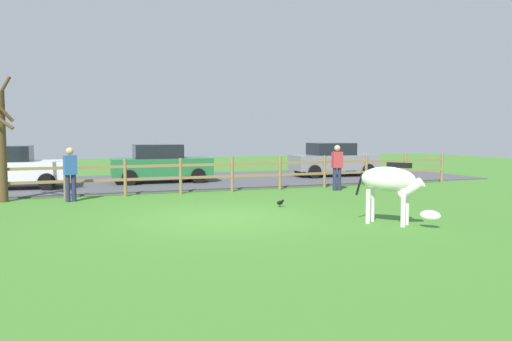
{
  "coord_description": "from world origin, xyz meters",
  "views": [
    {
      "loc": [
        -3.25,
        -11.35,
        2.07
      ],
      "look_at": [
        1.33,
        1.24,
        1.04
      ],
      "focal_mm": 34.19,
      "sensor_mm": 36.0,
      "label": 1
    }
  ],
  "objects": [
    {
      "name": "visitor_right_of_tree",
      "position": [
        5.48,
        4.1,
        0.91
      ],
      "size": [
        0.38,
        0.25,
        1.64
      ],
      "color": "#232847",
      "rests_on": "ground_plane"
    },
    {
      "name": "crow_on_grass",
      "position": [
        2.02,
        1.15,
        0.13
      ],
      "size": [
        0.22,
        0.1,
        0.2
      ],
      "color": "black",
      "rests_on": "ground_plane"
    },
    {
      "name": "bare_tree",
      "position": [
        -5.47,
        4.93,
        1.89
      ],
      "size": [
        1.26,
        1.46,
        4.25
      ],
      "color": "#513A23",
      "rests_on": "ground_plane"
    },
    {
      "name": "parking_asphalt",
      "position": [
        0.0,
        9.3,
        0.03
      ],
      "size": [
        28.0,
        7.4,
        0.05
      ],
      "primitive_type": "cube",
      "color": "#47474C",
      "rests_on": "ground_plane"
    },
    {
      "name": "visitor_left_of_tree",
      "position": [
        -3.52,
        4.28,
        0.91
      ],
      "size": [
        0.41,
        0.31,
        1.64
      ],
      "color": "#232847",
      "rests_on": "ground_plane"
    },
    {
      "name": "ground_plane",
      "position": [
        0.0,
        0.0,
        0.0
      ],
      "size": [
        60.0,
        60.0,
        0.0
      ],
      "primitive_type": "plane",
      "color": "#3D7528"
    },
    {
      "name": "parked_car_green",
      "position": [
        -0.11,
        8.77,
        0.84
      ],
      "size": [
        4.03,
        1.94,
        1.56
      ],
      "color": "#236B38",
      "rests_on": "parking_asphalt"
    },
    {
      "name": "zebra",
      "position": [
        3.36,
        -2.13,
        0.93
      ],
      "size": [
        1.36,
        1.62,
        1.41
      ],
      "color": "white",
      "rests_on": "ground_plane"
    },
    {
      "name": "parked_car_white",
      "position": [
        -5.73,
        8.23,
        0.84
      ],
      "size": [
        4.04,
        1.96,
        1.56
      ],
      "color": "white",
      "rests_on": "parking_asphalt"
    },
    {
      "name": "paddock_fence",
      "position": [
        -0.03,
        5.0,
        0.7
      ],
      "size": [
        22.05,
        0.11,
        1.22
      ],
      "color": "olive",
      "rests_on": "ground_plane"
    },
    {
      "name": "parked_car_grey",
      "position": [
        7.99,
        8.94,
        0.84
      ],
      "size": [
        4.09,
        2.06,
        1.56
      ],
      "color": "slate",
      "rests_on": "parking_asphalt"
    }
  ]
}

